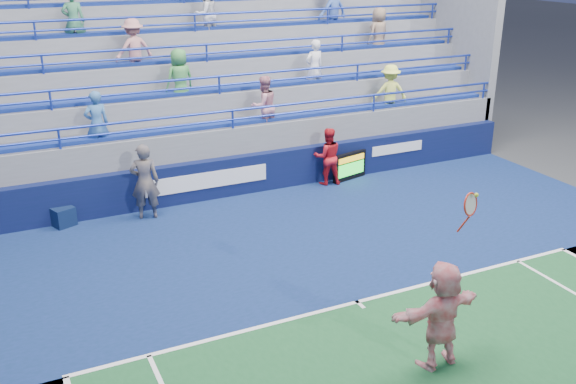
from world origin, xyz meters
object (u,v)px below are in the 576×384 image
serve_speed_board (350,166)px  judge_chair (63,215)px  ball_girl (328,156)px  tennis_player (442,315)px  line_judge (145,182)px

serve_speed_board → judge_chair: judge_chair is taller
serve_speed_board → judge_chair: bearing=179.1°
judge_chair → serve_speed_board: bearing=-0.9°
serve_speed_board → ball_girl: (-0.77, -0.03, 0.42)m
serve_speed_board → tennis_player: size_ratio=0.40×
serve_speed_board → tennis_player: 9.04m
judge_chair → line_judge: 2.17m
serve_speed_board → line_judge: bearing=-177.3°
tennis_player → line_judge: (-2.88, 8.13, 0.04)m
serve_speed_board → judge_chair: 8.13m
line_judge → ball_girl: size_ratio=1.17×
serve_speed_board → line_judge: (-6.11, -0.29, 0.56)m
serve_speed_board → line_judge: size_ratio=0.61×
line_judge → ball_girl: 5.36m
judge_chair → ball_girl: bearing=-1.2°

